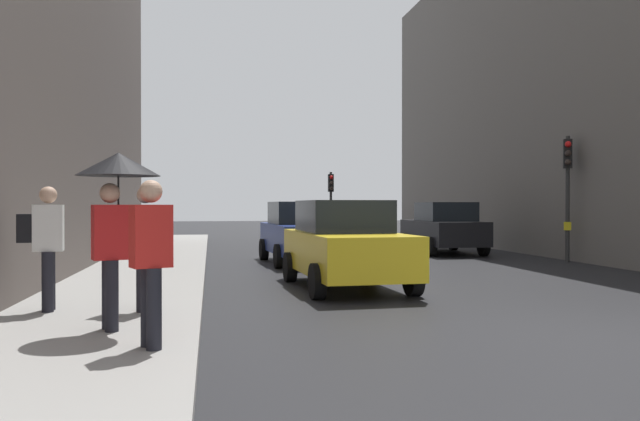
# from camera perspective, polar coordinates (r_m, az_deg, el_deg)

# --- Properties ---
(ground_plane) EXTENTS (120.00, 120.00, 0.00)m
(ground_plane) POSITION_cam_1_polar(r_m,az_deg,el_deg) (9.18, 25.65, -10.02)
(ground_plane) COLOR black
(sidewalk_kerb) EXTENTS (2.79, 40.00, 0.16)m
(sidewalk_kerb) POSITION_cam_1_polar(r_m,az_deg,el_deg) (13.55, -16.12, -6.25)
(sidewalk_kerb) COLOR gray
(sidewalk_kerb) RESTS_ON ground
(traffic_light_far_median) EXTENTS (0.25, 0.43, 3.24)m
(traffic_light_far_median) POSITION_cam_1_polar(r_m,az_deg,el_deg) (30.82, 0.97, 1.54)
(traffic_light_far_median) COLOR #2D2D2D
(traffic_light_far_median) RESTS_ON ground
(traffic_light_mid_street) EXTENTS (0.35, 0.45, 3.68)m
(traffic_light_mid_street) POSITION_cam_1_polar(r_m,az_deg,el_deg) (20.17, 20.98, 2.93)
(traffic_light_mid_street) COLOR #2D2D2D
(traffic_light_mid_street) RESTS_ON ground
(car_yellow_taxi) EXTENTS (2.21, 4.30, 1.76)m
(car_yellow_taxi) POSITION_cam_1_polar(r_m,az_deg,el_deg) (13.00, 2.27, -2.99)
(car_yellow_taxi) COLOR yellow
(car_yellow_taxi) RESTS_ON ground
(car_blue_van) EXTENTS (2.24, 4.31, 1.76)m
(car_blue_van) POSITION_cam_1_polar(r_m,az_deg,el_deg) (18.59, -1.64, -1.94)
(car_blue_van) COLOR navy
(car_blue_van) RESTS_ON ground
(car_dark_suv) EXTENTS (2.03, 4.20, 1.76)m
(car_dark_suv) POSITION_cam_1_polar(r_m,az_deg,el_deg) (22.71, 10.82, -1.51)
(car_dark_suv) COLOR black
(car_dark_suv) RESTS_ON ground
(car_silver_hatchback) EXTENTS (2.03, 4.21, 1.76)m
(car_silver_hatchback) POSITION_cam_1_polar(r_m,az_deg,el_deg) (37.11, 1.73, -0.73)
(car_silver_hatchback) COLOR #BCBCC1
(car_silver_hatchback) RESTS_ON ground
(pedestrian_with_umbrella) EXTENTS (1.00, 1.00, 2.14)m
(pedestrian_with_umbrella) POSITION_cam_1_polar(r_m,az_deg,el_deg) (8.18, -17.55, 1.68)
(pedestrian_with_umbrella) COLOR black
(pedestrian_with_umbrella) RESTS_ON sidewalk_kerb
(pedestrian_with_grey_backpack) EXTENTS (0.66, 0.48, 1.77)m
(pedestrian_with_grey_backpack) POSITION_cam_1_polar(r_m,az_deg,el_deg) (9.54, -15.37, -2.56)
(pedestrian_with_grey_backpack) COLOR black
(pedestrian_with_grey_backpack) RESTS_ON sidewalk_kerb
(pedestrian_with_black_backpack) EXTENTS (0.63, 0.36, 1.77)m
(pedestrian_with_black_backpack) POSITION_cam_1_polar(r_m,az_deg,el_deg) (9.97, -23.06, -2.45)
(pedestrian_with_black_backpack) COLOR black
(pedestrian_with_black_backpack) RESTS_ON sidewalk_kerb
(pedestrian_in_red_jacket) EXTENTS (0.47, 0.39, 1.77)m
(pedestrian_in_red_jacket) POSITION_cam_1_polar(r_m,az_deg,el_deg) (7.04, -14.67, -3.89)
(pedestrian_in_red_jacket) COLOR black
(pedestrian_in_red_jacket) RESTS_ON sidewalk_kerb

